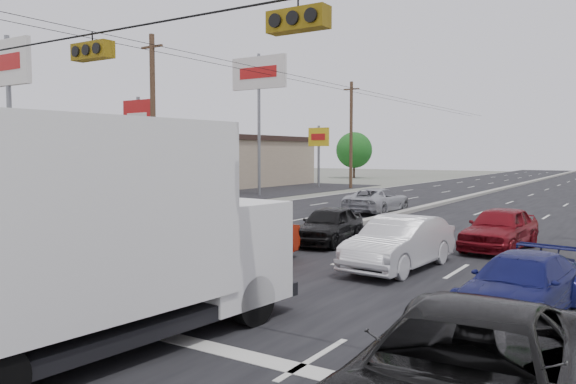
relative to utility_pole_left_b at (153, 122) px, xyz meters
The scene contains 23 objects.
ground 20.18m from the utility_pole_left_b, 50.19° to the right, with size 200.00×200.00×0.00m, color #606356.
road_surface 20.18m from the utility_pole_left_b, 50.19° to the left, with size 20.00×160.00×0.02m, color black.
center_median 20.16m from the utility_pole_left_b, 50.19° to the left, with size 0.50×160.00×0.20m, color gray.
strip_mall 17.03m from the utility_pole_left_b, 143.47° to the left, with size 12.00×42.00×4.60m, color tan.
parking_lot 12.10m from the utility_pole_left_b, 114.23° to the left, with size 10.00×42.00×0.02m, color black.
utility_pole_left_b is the anchor object (origin of this frame).
utility_pole_left_c 25.00m from the utility_pole_left_b, 90.00° to the left, with size 1.60×0.30×10.00m.
traffic_signals 20.45m from the utility_pole_left_b, 47.18° to the right, with size 25.00×0.30×0.54m.
pole_sign_near 7.68m from the utility_pole_left_b, 109.65° to the right, with size 3.50×0.25×9.00m.
pole_sign_mid 5.41m from the utility_pole_left_b, 146.31° to the left, with size 2.60×0.25×7.00m.
pole_sign_billboard 13.68m from the utility_pole_left_b, 98.75° to the left, with size 5.00×0.25×11.00m.
pole_sign_far 25.25m from the utility_pole_left_b, 97.97° to the left, with size 2.20×0.25×6.00m.
tree_left_far 46.01m from the utility_pole_left_b, 101.92° to the left, with size 4.80×4.80×6.12m.
box_truck 23.28m from the utility_pole_left_b, 46.15° to the right, with size 3.38×7.90×3.90m.
tan_sedan 23.57m from the utility_pole_left_b, 48.01° to the right, with size 2.14×5.26×1.53m, color brown.
red_sedan 17.53m from the utility_pole_left_b, 35.04° to the right, with size 1.53×4.38×1.44m, color #B9220B.
black_suv 27.85m from the utility_pole_left_b, 36.56° to the right, with size 2.56×5.56×1.54m, color black.
queue_car_a 15.31m from the utility_pole_left_b, 18.55° to the right, with size 1.62×4.03×1.37m, color black.
queue_car_b 19.82m from the utility_pole_left_b, 22.97° to the right, with size 1.59×4.56×1.50m, color silver.
queue_car_d 24.46m from the utility_pole_left_b, 25.94° to the right, with size 1.74×4.27×1.24m, color #101352.
queue_car_e 20.16m from the utility_pole_left_b, ahead, with size 1.76×4.38×1.49m, color maroon.
oncoming_near 10.17m from the utility_pole_left_b, 24.98° to the right, with size 1.98×4.88×1.42m, color black.
oncoming_far 13.38m from the utility_pole_left_b, 28.51° to the left, with size 2.30×5.00×1.39m, color #A1A2A8.
Camera 1 is at (11.27, -7.67, 3.35)m, focal length 35.00 mm.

